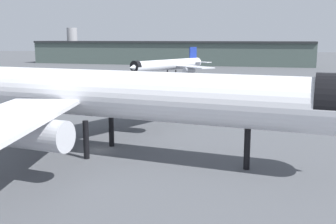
% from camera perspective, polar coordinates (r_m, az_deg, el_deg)
% --- Properties ---
extents(ground, '(900.00, 900.00, 0.00)m').
position_cam_1_polar(ground, '(63.36, -9.70, -5.35)').
color(ground, '#4C4F54').
extents(airliner_near_gate, '(68.04, 60.82, 20.11)m').
position_cam_1_polar(airliner_near_gate, '(59.28, -7.65, 2.38)').
color(airliner_near_gate, white).
rests_on(airliner_near_gate, ground).
extents(airliner_far_taxiway, '(37.75, 42.21, 12.95)m').
position_cam_1_polar(airliner_far_taxiway, '(173.37, 0.14, 6.68)').
color(airliner_far_taxiway, silver).
rests_on(airliner_far_taxiway, ground).
extents(terminal_building, '(183.62, 45.28, 23.88)m').
position_cam_1_polar(terminal_building, '(265.25, -0.42, 8.41)').
color(terminal_building, '#475651').
rests_on(terminal_building, ground).
extents(traffic_cone_near_nose, '(0.48, 0.48, 0.60)m').
position_cam_1_polar(traffic_cone_near_nose, '(95.43, -15.17, -0.05)').
color(traffic_cone_near_nose, '#F2600C').
rests_on(traffic_cone_near_nose, ground).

